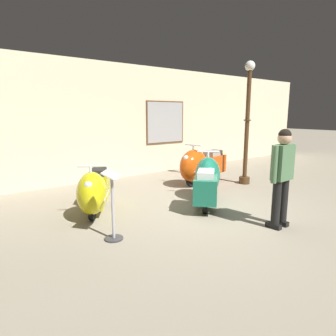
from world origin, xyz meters
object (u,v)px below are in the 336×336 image
(scooter_2, at_px, (200,166))
(visitor_0, at_px, (282,172))
(scooter_0, at_px, (94,191))
(lamppost, at_px, (247,123))
(scooter_1, at_px, (207,180))
(info_stanchion, at_px, (113,211))

(scooter_2, xyz_separation_m, visitor_0, (-1.01, -2.94, 0.44))
(scooter_0, distance_m, lamppost, 4.35)
(scooter_2, relative_size, lamppost, 0.59)
(scooter_0, height_order, visitor_0, visitor_0)
(scooter_1, bearing_deg, scooter_2, 8.98)
(scooter_0, distance_m, scooter_2, 3.21)
(visitor_0, relative_size, info_stanchion, 1.55)
(lamppost, xyz_separation_m, visitor_0, (-2.03, -2.27, -0.66))
(scooter_1, xyz_separation_m, visitor_0, (-0.03, -1.71, 0.46))
(scooter_0, relative_size, scooter_1, 1.00)
(lamppost, relative_size, info_stanchion, 3.01)
(scooter_1, xyz_separation_m, scooter_2, (0.97, 1.23, 0.02))
(visitor_0, xyz_separation_m, info_stanchion, (-2.40, 1.24, -0.50))
(scooter_1, distance_m, visitor_0, 1.77)
(scooter_2, xyz_separation_m, lamppost, (1.02, -0.67, 1.11))
(scooter_0, bearing_deg, info_stanchion, 21.36)
(info_stanchion, bearing_deg, lamppost, 13.18)
(scooter_0, xyz_separation_m, visitor_0, (2.16, -2.44, 0.49))
(scooter_0, distance_m, scooter_1, 2.31)
(scooter_0, distance_m, info_stanchion, 1.22)
(scooter_1, bearing_deg, visitor_0, -133.89)
(scooter_2, distance_m, info_stanchion, 3.81)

